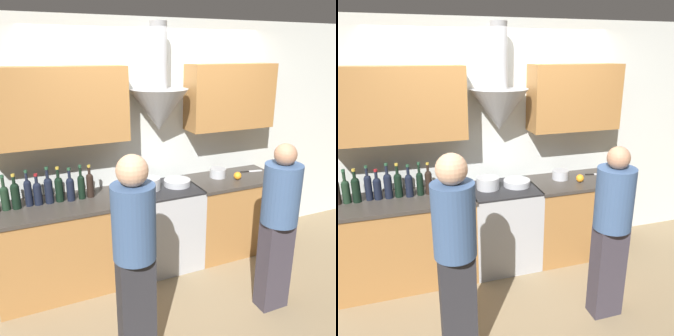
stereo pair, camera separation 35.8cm
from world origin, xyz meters
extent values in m
plane|color=#847051|center=(0.00, 0.00, 0.00)|extent=(12.00, 12.00, 0.00)
cube|color=silver|center=(0.00, 0.68, 1.30)|extent=(8.40, 0.06, 2.60)
cone|color=#A8AAAF|center=(0.00, 0.48, 1.71)|extent=(0.60, 0.60, 0.42)
cylinder|color=#A8AAAF|center=(0.00, 0.48, 2.23)|extent=(0.17, 0.17, 0.63)
cube|color=#9E6B38|center=(-1.02, 0.50, 1.80)|extent=(1.34, 0.32, 0.70)
cube|color=#9E6B38|center=(0.85, 0.50, 1.80)|extent=(1.00, 0.32, 0.70)
cube|color=#9E6B38|center=(-1.02, 0.35, 0.43)|extent=(1.34, 0.60, 0.87)
cube|color=#38332D|center=(-1.02, 0.35, 0.89)|extent=(1.36, 0.62, 0.03)
cube|color=#9E6B38|center=(0.85, 0.35, 0.43)|extent=(1.00, 0.60, 0.87)
cube|color=#38332D|center=(0.85, 0.35, 0.89)|extent=(1.02, 0.62, 0.03)
cube|color=#A8AAAF|center=(0.00, 0.35, 0.44)|extent=(0.71, 0.60, 0.88)
cube|color=black|center=(0.00, 0.06, 0.41)|extent=(0.49, 0.01, 0.40)
cube|color=black|center=(0.00, 0.35, 0.89)|extent=(0.71, 0.60, 0.02)
cube|color=#A8AAAF|center=(0.00, 0.62, 0.83)|extent=(0.71, 0.06, 0.10)
cylinder|color=black|center=(-1.53, 0.42, 1.00)|extent=(0.08, 0.08, 0.19)
sphere|color=black|center=(-1.53, 0.42, 1.09)|extent=(0.07, 0.07, 0.07)
cylinder|color=black|center=(-1.53, 0.42, 1.16)|extent=(0.03, 0.03, 0.10)
cylinder|color=#234C33|center=(-1.53, 0.42, 1.23)|extent=(0.03, 0.03, 0.02)
cylinder|color=black|center=(-1.44, 0.41, 1.01)|extent=(0.08, 0.08, 0.21)
sphere|color=black|center=(-1.44, 0.41, 1.11)|extent=(0.08, 0.08, 0.08)
cylinder|color=black|center=(-1.44, 0.41, 1.17)|extent=(0.03, 0.03, 0.08)
cylinder|color=gold|center=(-1.44, 0.41, 1.23)|extent=(0.03, 0.03, 0.02)
cylinder|color=black|center=(-1.33, 0.43, 1.01)|extent=(0.07, 0.07, 0.22)
sphere|color=black|center=(-1.33, 0.43, 1.12)|extent=(0.07, 0.07, 0.07)
cylinder|color=black|center=(-1.33, 0.43, 1.18)|extent=(0.03, 0.03, 0.09)
cylinder|color=#234C33|center=(-1.33, 0.43, 1.24)|extent=(0.03, 0.03, 0.02)
cylinder|color=black|center=(-1.25, 0.42, 0.99)|extent=(0.08, 0.08, 0.18)
sphere|color=black|center=(-1.25, 0.42, 1.08)|extent=(0.07, 0.07, 0.07)
cylinder|color=black|center=(-1.25, 0.42, 1.14)|extent=(0.03, 0.03, 0.08)
cylinder|color=maroon|center=(-1.25, 0.42, 1.20)|extent=(0.03, 0.03, 0.02)
cylinder|color=black|center=(-1.15, 0.42, 1.01)|extent=(0.08, 0.08, 0.21)
sphere|color=black|center=(-1.15, 0.42, 1.12)|extent=(0.08, 0.08, 0.08)
cylinder|color=black|center=(-1.15, 0.42, 1.19)|extent=(0.03, 0.03, 0.10)
cylinder|color=#234C33|center=(-1.15, 0.42, 1.25)|extent=(0.03, 0.03, 0.02)
cylinder|color=black|center=(-1.05, 0.43, 1.01)|extent=(0.08, 0.08, 0.20)
sphere|color=black|center=(-1.05, 0.43, 1.11)|extent=(0.07, 0.07, 0.07)
cylinder|color=black|center=(-1.05, 0.43, 1.18)|extent=(0.03, 0.03, 0.10)
cylinder|color=gold|center=(-1.05, 0.43, 1.24)|extent=(0.03, 0.03, 0.02)
cylinder|color=black|center=(-0.95, 0.40, 1.00)|extent=(0.08, 0.08, 0.19)
sphere|color=black|center=(-0.95, 0.40, 1.10)|extent=(0.07, 0.07, 0.07)
cylinder|color=black|center=(-0.95, 0.40, 1.16)|extent=(0.03, 0.03, 0.10)
cylinder|color=#234C33|center=(-0.95, 0.40, 1.22)|extent=(0.03, 0.03, 0.02)
cylinder|color=black|center=(-0.85, 0.41, 1.01)|extent=(0.07, 0.07, 0.20)
sphere|color=black|center=(-0.85, 0.41, 1.11)|extent=(0.07, 0.07, 0.07)
cylinder|color=black|center=(-0.85, 0.41, 1.17)|extent=(0.03, 0.03, 0.10)
cylinder|color=#234C33|center=(-0.85, 0.41, 1.23)|extent=(0.03, 0.03, 0.02)
cylinder|color=black|center=(-0.76, 0.42, 1.01)|extent=(0.07, 0.07, 0.21)
sphere|color=black|center=(-0.76, 0.42, 1.11)|extent=(0.07, 0.07, 0.07)
cylinder|color=black|center=(-0.76, 0.42, 1.17)|extent=(0.03, 0.03, 0.08)
cylinder|color=gold|center=(-0.76, 0.42, 1.22)|extent=(0.03, 0.03, 0.02)
cylinder|color=#A8AAAF|center=(-0.16, 0.38, 0.97)|extent=(0.24, 0.24, 0.12)
cylinder|color=#A8AAAF|center=(0.16, 0.37, 0.94)|extent=(0.29, 0.29, 0.06)
sphere|color=orange|center=(0.86, 0.26, 0.95)|extent=(0.09, 0.09, 0.09)
cylinder|color=#A8AAAF|center=(0.70, 0.42, 0.96)|extent=(0.18, 0.18, 0.10)
cube|color=silver|center=(1.22, 0.42, 0.91)|extent=(0.17, 0.06, 0.01)
cube|color=black|center=(1.08, 0.45, 0.91)|extent=(0.11, 0.04, 0.01)
cube|color=#28282D|center=(-0.70, -0.77, 0.44)|extent=(0.26, 0.17, 0.89)
cylinder|color=#38517A|center=(-0.70, -0.77, 1.16)|extent=(0.31, 0.31, 0.54)
sphere|color=tan|center=(-0.70, -0.77, 1.53)|extent=(0.22, 0.22, 0.22)
cube|color=#38333D|center=(0.64, -0.69, 0.43)|extent=(0.27, 0.17, 0.86)
cylinder|color=#38517A|center=(0.64, -0.69, 1.12)|extent=(0.32, 0.32, 0.53)
sphere|color=#AD7A5B|center=(0.64, -0.69, 1.47)|extent=(0.19, 0.19, 0.19)
camera|label=1|loc=(-1.35, -2.87, 2.27)|focal=38.00mm
camera|label=2|loc=(-1.02, -3.00, 2.27)|focal=38.00mm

